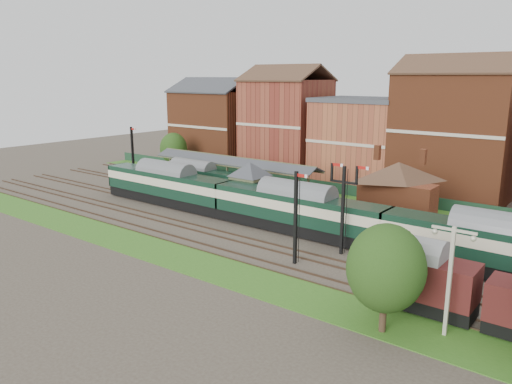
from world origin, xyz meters
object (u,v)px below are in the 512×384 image
Objects in this scene: signal_box at (250,186)px; semaphore_bracket at (343,204)px; dmu_train at (296,209)px; platform_railcar at (193,177)px; goods_van_a at (426,280)px.

signal_box is 16.16m from semaphore_bracket.
signal_box is 9.15m from dmu_train.
dmu_train is (-6.51, 2.50, -2.06)m from semaphore_bracket.
goods_van_a reaches higher than platform_railcar.
signal_box is 27.66m from goods_van_a.
goods_van_a is at bearing -33.70° from semaphore_bracket.
signal_box is at bearing 159.15° from dmu_train.
dmu_train is at bearing 158.98° from semaphore_bracket.
semaphore_bracket is 1.25× the size of goods_van_a.
dmu_train is 3.55× the size of platform_railcar.
semaphore_bracket is 7.27m from dmu_train.
goods_van_a is (9.75, -6.50, -2.39)m from semaphore_bracket.
signal_box reaches higher than dmu_train.
platform_railcar is at bearing 162.83° from dmu_train.
platform_railcar is (-12.50, 3.25, -1.00)m from signal_box.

